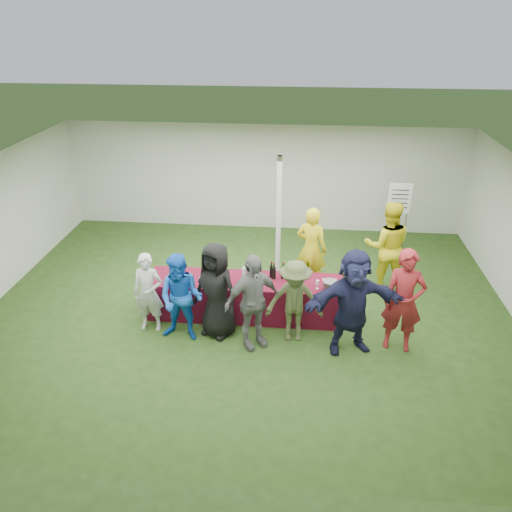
# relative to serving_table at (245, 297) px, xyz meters

# --- Properties ---
(ground) EXTENTS (60.00, 60.00, 0.00)m
(ground) POSITION_rel_serving_table_xyz_m (0.03, 0.22, -0.38)
(ground) COLOR #284719
(ground) RESTS_ON ground
(tent) EXTENTS (10.00, 10.00, 10.00)m
(tent) POSITION_rel_serving_table_xyz_m (0.53, 1.42, 0.98)
(tent) COLOR white
(tent) RESTS_ON ground
(serving_table) EXTENTS (3.60, 0.80, 0.75)m
(serving_table) POSITION_rel_serving_table_xyz_m (0.00, 0.00, 0.00)
(serving_table) COLOR maroon
(serving_table) RESTS_ON ground
(wine_bottles) EXTENTS (0.75, 0.12, 0.32)m
(wine_bottles) POSITION_rel_serving_table_xyz_m (0.61, 0.13, 0.50)
(wine_bottles) COLOR black
(wine_bottles) RESTS_ON serving_table
(wine_glasses) EXTENTS (2.72, 0.16, 0.16)m
(wine_glasses) POSITION_rel_serving_table_xyz_m (-0.45, -0.25, 0.49)
(wine_glasses) COLOR silver
(wine_glasses) RESTS_ON serving_table
(water_bottle) EXTENTS (0.07, 0.07, 0.23)m
(water_bottle) POSITION_rel_serving_table_xyz_m (-0.04, 0.08, 0.48)
(water_bottle) COLOR silver
(water_bottle) RESTS_ON serving_table
(bar_towel) EXTENTS (0.25, 0.18, 0.03)m
(bar_towel) POSITION_rel_serving_table_xyz_m (1.54, 0.05, 0.39)
(bar_towel) COLOR white
(bar_towel) RESTS_ON serving_table
(dump_bucket) EXTENTS (0.25, 0.25, 0.18)m
(dump_bucket) POSITION_rel_serving_table_xyz_m (1.53, -0.22, 0.46)
(dump_bucket) COLOR slate
(dump_bucket) RESTS_ON serving_table
(wine_list_sign) EXTENTS (0.50, 0.03, 1.80)m
(wine_list_sign) POSITION_rel_serving_table_xyz_m (3.14, 2.72, 0.94)
(wine_list_sign) COLOR slate
(wine_list_sign) RESTS_ON ground
(staff_pourer) EXTENTS (0.76, 0.64, 1.77)m
(staff_pourer) POSITION_rel_serving_table_xyz_m (1.21, 1.16, 0.51)
(staff_pourer) COLOR yellow
(staff_pourer) RESTS_ON ground
(staff_back) EXTENTS (0.92, 0.72, 1.88)m
(staff_back) POSITION_rel_serving_table_xyz_m (2.72, 1.30, 0.57)
(staff_back) COLOR yellow
(staff_back) RESTS_ON ground
(customer_0) EXTENTS (0.54, 0.36, 1.48)m
(customer_0) POSITION_rel_serving_table_xyz_m (-1.65, -0.60, 0.36)
(customer_0) COLOR beige
(customer_0) RESTS_ON ground
(customer_1) EXTENTS (0.86, 0.72, 1.61)m
(customer_1) POSITION_rel_serving_table_xyz_m (-1.00, -0.84, 0.43)
(customer_1) COLOR blue
(customer_1) RESTS_ON ground
(customer_2) EXTENTS (1.01, 0.88, 1.75)m
(customer_2) POSITION_rel_serving_table_xyz_m (-0.43, -0.64, 0.50)
(customer_2) COLOR black
(customer_2) RESTS_ON ground
(customer_3) EXTENTS (1.07, 0.92, 1.72)m
(customer_3) POSITION_rel_serving_table_xyz_m (0.23, -0.92, 0.49)
(customer_3) COLOR slate
(customer_3) RESTS_ON ground
(customer_4) EXTENTS (1.02, 0.63, 1.52)m
(customer_4) POSITION_rel_serving_table_xyz_m (0.92, -0.68, 0.38)
(customer_4) COLOR #49542D
(customer_4) RESTS_ON ground
(customer_5) EXTENTS (1.81, 1.00, 1.86)m
(customer_5) POSITION_rel_serving_table_xyz_m (1.87, -0.89, 0.55)
(customer_5) COLOR #1A1D3D
(customer_5) RESTS_ON ground
(customer_6) EXTENTS (0.73, 0.53, 1.83)m
(customer_6) POSITION_rel_serving_table_xyz_m (2.71, -0.76, 0.54)
(customer_6) COLOR maroon
(customer_6) RESTS_ON ground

